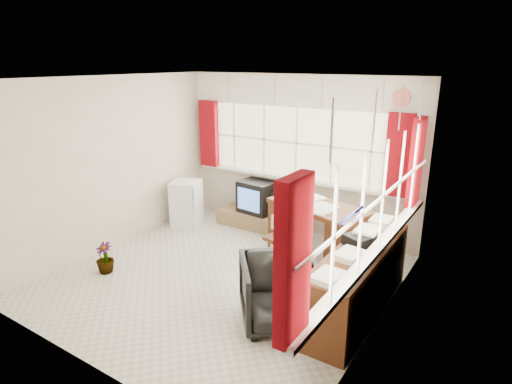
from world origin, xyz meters
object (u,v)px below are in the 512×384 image
(mini_fridge, at_px, (187,203))
(tv_bench, at_px, (258,220))
(task_chair, at_px, (289,233))
(crt_tv, at_px, (259,196))
(radiator, at_px, (287,244))
(office_chair, at_px, (279,292))
(desk_lamp, at_px, (310,181))
(desk, at_px, (318,229))
(credenza, at_px, (358,279))

(mini_fridge, bearing_deg, tv_bench, 27.56)
(task_chair, distance_m, crt_tv, 1.64)
(task_chair, distance_m, mini_fridge, 2.27)
(tv_bench, bearing_deg, radiator, -39.87)
(office_chair, bearing_deg, desk_lamp, 66.79)
(tv_bench, height_order, mini_fridge, mini_fridge)
(desk, distance_m, crt_tv, 1.52)
(office_chair, relative_size, mini_fridge, 1.04)
(desk, distance_m, mini_fridge, 2.42)
(crt_tv, bearing_deg, radiator, -41.37)
(office_chair, bearing_deg, crt_tv, 86.94)
(office_chair, height_order, credenza, credenza)
(desk_lamp, distance_m, task_chair, 0.84)
(desk, height_order, tv_bench, desk)
(credenza, bearing_deg, radiator, 151.92)
(office_chair, height_order, radiator, office_chair)
(office_chair, relative_size, credenza, 0.40)
(desk, distance_m, radiator, 0.48)
(task_chair, xyz_separation_m, tv_bench, (-1.14, 1.04, -0.39))
(credenza, xyz_separation_m, crt_tv, (-2.33, 1.61, 0.12))
(task_chair, distance_m, radiator, 0.35)
(task_chair, height_order, credenza, task_chair)
(desk, relative_size, desk_lamp, 3.68)
(desk, relative_size, radiator, 2.46)
(office_chair, bearing_deg, desk, 61.15)
(desk, relative_size, tv_bench, 1.09)
(desk, xyz_separation_m, office_chair, (0.32, -1.64, -0.08))
(office_chair, xyz_separation_m, mini_fridge, (-2.73, 1.62, 0.02))
(crt_tv, bearing_deg, office_chair, -53.16)
(task_chair, relative_size, credenza, 0.48)
(desk, xyz_separation_m, radiator, (-0.33, -0.29, -0.19))
(desk_lamp, bearing_deg, office_chair, -73.31)
(task_chair, relative_size, office_chair, 1.20)
(credenza, distance_m, mini_fridge, 3.49)
(desk_lamp, height_order, mini_fridge, desk_lamp)
(task_chair, distance_m, tv_bench, 1.59)
(office_chair, xyz_separation_m, crt_tv, (-1.70, 2.27, 0.15))
(desk_lamp, bearing_deg, task_chair, -89.11)
(credenza, distance_m, tv_bench, 2.75)
(desk, relative_size, crt_tv, 2.40)
(desk_lamp, bearing_deg, crt_tv, 155.92)
(mini_fridge, bearing_deg, credenza, -15.89)
(desk_lamp, distance_m, radiator, 0.94)
(task_chair, bearing_deg, office_chair, -65.78)
(credenza, height_order, crt_tv, credenza)
(office_chair, height_order, mini_fridge, mini_fridge)
(mini_fridge, bearing_deg, office_chair, -30.64)
(mini_fridge, bearing_deg, desk_lamp, 3.23)
(task_chair, bearing_deg, credenza, -22.78)
(credenza, bearing_deg, task_chair, 157.22)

